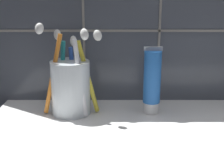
# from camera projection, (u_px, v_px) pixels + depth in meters

# --- Properties ---
(sink_counter) EXTENTS (0.67, 0.33, 0.02)m
(sink_counter) POSITION_uv_depth(u_px,v_px,m) (159.00, 134.00, 0.59)
(sink_counter) COLOR white
(sink_counter) RESTS_ON ground
(tile_wall_backsplash) EXTENTS (0.77, 0.02, 0.48)m
(tile_wall_backsplash) POSITION_uv_depth(u_px,v_px,m) (152.00, 4.00, 0.68)
(tile_wall_backsplash) COLOR #4C515B
(tile_wall_backsplash) RESTS_ON ground
(toothbrush_cup) EXTENTS (0.13, 0.08, 0.19)m
(toothbrush_cup) POSITION_uv_depth(u_px,v_px,m) (70.00, 85.00, 0.64)
(toothbrush_cup) COLOR silver
(toothbrush_cup) RESTS_ON sink_counter
(toothpaste_tube) EXTENTS (0.04, 0.04, 0.14)m
(toothpaste_tube) POSITION_uv_depth(u_px,v_px,m) (152.00, 81.00, 0.64)
(toothpaste_tube) COLOR white
(toothpaste_tube) RESTS_ON sink_counter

